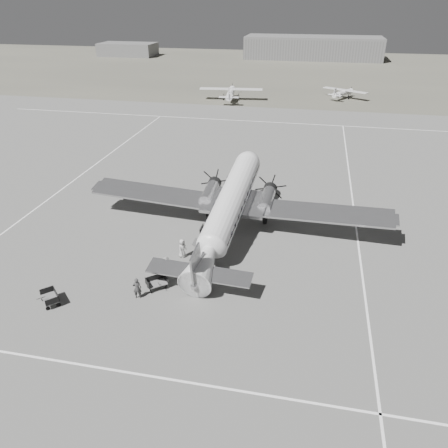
{
  "coord_description": "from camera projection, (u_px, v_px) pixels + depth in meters",
  "views": [
    {
      "loc": [
        7.41,
        -29.85,
        18.32
      ],
      "look_at": [
        1.24,
        0.0,
        2.2
      ],
      "focal_mm": 35.0,
      "sensor_mm": 36.0,
      "label": 1
    }
  ],
  "objects": [
    {
      "name": "grass_infield",
      "position": [
        290.0,
        70.0,
        117.97
      ],
      "size": [
        260.0,
        90.0,
        0.01
      ],
      "primitive_type": "cube",
      "color": "#605E51",
      "rests_on": "ground"
    },
    {
      "name": "ground",
      "position": [
        209.0,
        246.0,
        35.73
      ],
      "size": [
        260.0,
        260.0,
        0.0
      ],
      "primitive_type": "plane",
      "color": "slate",
      "rests_on": "ground"
    },
    {
      "name": "light_plane_left",
      "position": [
        231.0,
        94.0,
        83.78
      ],
      "size": [
        13.16,
        11.13,
        2.52
      ],
      "primitive_type": null,
      "rotation": [
        0.0,
        0.0,
        0.11
      ],
      "color": "silver",
      "rests_on": "ground"
    },
    {
      "name": "taxi_line_near",
      "position": [
        149.0,
        376.0,
        23.61
      ],
      "size": [
        60.0,
        0.15,
        0.01
      ],
      "primitive_type": "cube",
      "color": "white",
      "rests_on": "ground"
    },
    {
      "name": "passenger",
      "position": [
        182.0,
        248.0,
        33.93
      ],
      "size": [
        0.75,
        0.9,
        1.57
      ],
      "primitive_type": "imported",
      "rotation": [
        0.0,
        0.0,
        1.18
      ],
      "color": "#AEAEAC",
      "rests_on": "ground"
    },
    {
      "name": "light_plane_right",
      "position": [
        344.0,
        94.0,
        85.46
      ],
      "size": [
        11.78,
        11.15,
        1.92
      ],
      "primitive_type": null,
      "rotation": [
        0.0,
        0.0,
        -0.53
      ],
      "color": "silver",
      "rests_on": "ground"
    },
    {
      "name": "taxi_line_left",
      "position": [
        70.0,
        183.0,
        47.6
      ],
      "size": [
        0.15,
        60.0,
        0.01
      ],
      "primitive_type": "cube",
      "color": "white",
      "rests_on": "ground"
    },
    {
      "name": "taxi_line_right",
      "position": [
        361.0,
        262.0,
        33.58
      ],
      "size": [
        0.15,
        80.0,
        0.01
      ],
      "primitive_type": "cube",
      "color": "white",
      "rests_on": "ground"
    },
    {
      "name": "ramp_agent",
      "position": [
        167.0,
        267.0,
        31.37
      ],
      "size": [
        0.7,
        0.88,
        1.77
      ],
      "primitive_type": "imported",
      "rotation": [
        0.0,
        0.0,
        1.6
      ],
      "color": "#B7B7B5",
      "rests_on": "ground"
    },
    {
      "name": "taxi_line_horizon",
      "position": [
        267.0,
        122.0,
        70.35
      ],
      "size": [
        90.0,
        0.15,
        0.01
      ],
      "primitive_type": "cube",
      "color": "white",
      "rests_on": "ground"
    },
    {
      "name": "baggage_cart_near",
      "position": [
        157.0,
        283.0,
        30.47
      ],
      "size": [
        1.81,
        1.75,
        0.84
      ],
      "primitive_type": null,
      "rotation": [
        0.0,
        0.0,
        0.68
      ],
      "color": "#606060",
      "rests_on": "ground"
    },
    {
      "name": "hangar_main",
      "position": [
        313.0,
        48.0,
        137.17
      ],
      "size": [
        42.0,
        14.0,
        6.6
      ],
      "color": "slate",
      "rests_on": "ground"
    },
    {
      "name": "baggage_cart_far",
      "position": [
        50.0,
        298.0,
        28.93
      ],
      "size": [
        1.86,
        1.86,
        0.87
      ],
      "primitive_type": null,
      "rotation": [
        0.0,
        0.0,
        -0.78
      ],
      "color": "#606060",
      "rests_on": "ground"
    },
    {
      "name": "ground_crew",
      "position": [
        137.0,
        288.0,
        29.34
      ],
      "size": [
        0.66,
        0.53,
        1.57
      ],
      "primitive_type": "imported",
      "rotation": [
        0.0,
        0.0,
        3.44
      ],
      "color": "#333333",
      "rests_on": "ground"
    },
    {
      "name": "dc3_airliner",
      "position": [
        229.0,
        209.0,
        36.04
      ],
      "size": [
        28.12,
        20.39,
        5.14
      ],
      "primitive_type": null,
      "rotation": [
        0.0,
        0.0,
        -0.06
      ],
      "color": "#B8B8BA",
      "rests_on": "ground"
    },
    {
      "name": "shed_secondary",
      "position": [
        128.0,
        49.0,
        144.19
      ],
      "size": [
        18.0,
        10.0,
        4.0
      ],
      "primitive_type": "cube",
      "color": "#606060",
      "rests_on": "ground"
    }
  ]
}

